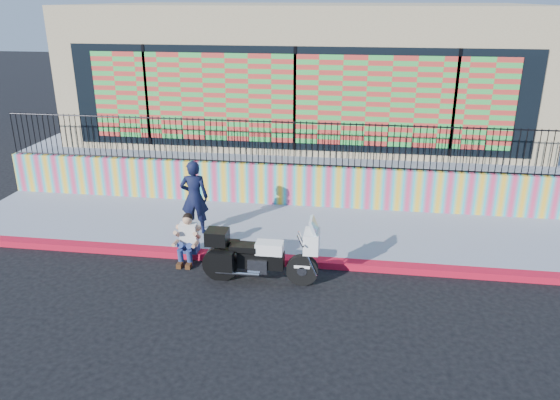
# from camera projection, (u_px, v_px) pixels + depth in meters

# --- Properties ---
(ground) EXTENTS (90.00, 90.00, 0.00)m
(ground) POSITION_uv_depth(u_px,v_px,m) (271.00, 262.00, 11.95)
(ground) COLOR black
(ground) RESTS_ON ground
(red_curb) EXTENTS (16.00, 0.30, 0.15)m
(red_curb) POSITION_uv_depth(u_px,v_px,m) (271.00, 259.00, 11.92)
(red_curb) COLOR #B50C26
(red_curb) RESTS_ON ground
(sidewalk) EXTENTS (16.00, 3.00, 0.15)m
(sidewalk) POSITION_uv_depth(u_px,v_px,m) (281.00, 229.00, 13.45)
(sidewalk) COLOR #868EA1
(sidewalk) RESTS_ON ground
(mural_wall) EXTENTS (16.00, 0.20, 1.10)m
(mural_wall) POSITION_uv_depth(u_px,v_px,m) (290.00, 185.00, 14.72)
(mural_wall) COLOR #E03B68
(mural_wall) RESTS_ON sidewalk
(metal_fence) EXTENTS (15.80, 0.04, 1.20)m
(metal_fence) POSITION_uv_depth(u_px,v_px,m) (290.00, 143.00, 14.32)
(metal_fence) COLOR black
(metal_fence) RESTS_ON mural_wall
(elevated_platform) EXTENTS (16.00, 10.00, 1.25)m
(elevated_platform) POSITION_uv_depth(u_px,v_px,m) (309.00, 141.00, 19.47)
(elevated_platform) COLOR #868EA1
(elevated_platform) RESTS_ON ground
(storefront_building) EXTENTS (14.00, 8.06, 4.00)m
(storefront_building) POSITION_uv_depth(u_px,v_px,m) (309.00, 67.00, 18.35)
(storefront_building) COLOR tan
(storefront_building) RESTS_ON elevated_platform
(police_motorcycle) EXTENTS (2.33, 0.77, 1.45)m
(police_motorcycle) POSITION_uv_depth(u_px,v_px,m) (259.00, 254.00, 10.95)
(police_motorcycle) COLOR black
(police_motorcycle) RESTS_ON ground
(police_officer) EXTENTS (0.70, 0.51, 1.78)m
(police_officer) POSITION_uv_depth(u_px,v_px,m) (194.00, 197.00, 12.81)
(police_officer) COLOR black
(police_officer) RESTS_ON sidewalk
(seated_man) EXTENTS (0.54, 0.71, 1.06)m
(seated_man) POSITION_uv_depth(u_px,v_px,m) (187.00, 243.00, 11.83)
(seated_man) COLOR navy
(seated_man) RESTS_ON ground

